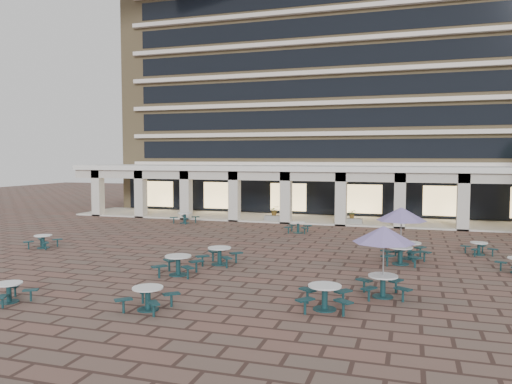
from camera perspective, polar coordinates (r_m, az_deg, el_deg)
ground at (r=26.32m, az=1.34°, el=-7.16°), size 120.00×120.00×0.00m
apartment_building at (r=51.34m, az=9.47°, el=12.36°), size 40.00×15.50×25.20m
retail_arcade at (r=40.30m, az=7.20°, el=0.99°), size 42.00×6.60×4.40m
picnic_table_0 at (r=19.83m, az=-26.40°, el=-10.07°), size 1.84×1.84×0.69m
picnic_table_1 at (r=17.35m, az=-12.26°, el=-11.57°), size 1.79×1.79×0.78m
picnic_table_2 at (r=23.87m, az=-4.19°, el=-7.11°), size 1.89×1.89×0.83m
picnic_table_3 at (r=17.14m, az=7.86°, el=-11.58°), size 2.06×2.06×0.84m
picnic_table_5 at (r=21.99m, az=-8.89°, el=-8.07°), size 2.10×2.10×0.86m
picnic_table_6 at (r=18.67m, az=14.40°, el=-5.02°), size 2.25×2.25×2.60m
picnic_table_8 at (r=30.52m, az=-23.15°, el=-5.10°), size 1.73×1.73×0.73m
picnic_table_9 at (r=33.75m, az=4.84°, el=-3.93°), size 1.71×1.71×0.75m
picnic_table_10 at (r=26.28m, az=17.16°, el=-6.24°), size 2.06×2.06×0.84m
picnic_table_11 at (r=24.57m, az=16.27°, el=-2.68°), size 2.35×2.35×2.71m
picnic_table_12 at (r=38.89m, az=-8.15°, el=-2.85°), size 2.11×2.11×0.81m
picnic_table_13 at (r=28.65m, az=24.12°, el=-5.80°), size 1.78×1.78×0.65m
planter_left at (r=39.37m, az=2.12°, el=-2.70°), size 1.50×0.80×1.26m
planter_right at (r=38.23m, az=10.94°, el=-3.07°), size 1.50×0.60×1.17m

